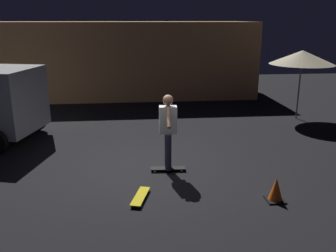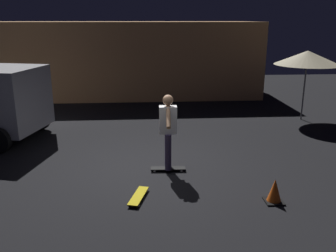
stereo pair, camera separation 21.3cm
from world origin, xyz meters
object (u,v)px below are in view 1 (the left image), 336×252
(patio_umbrella, at_px, (302,57))
(skater, at_px, (168,127))
(skateboard_spare, at_px, (140,196))
(skateboard_ridden, at_px, (168,168))
(traffic_cone, at_px, (276,190))

(patio_umbrella, distance_m, skater, 6.37)
(skater, bearing_deg, skateboard_spare, -116.94)
(skateboard_ridden, relative_size, skater, 0.47)
(patio_umbrella, xyz_separation_m, skateboard_ridden, (-4.82, -4.04, -2.02))
(skateboard_ridden, distance_m, skateboard_spare, 1.44)
(skateboard_spare, relative_size, skater, 0.48)
(skateboard_ridden, bearing_deg, skateboard_spare, -116.94)
(skater, relative_size, traffic_cone, 3.63)
(patio_umbrella, xyz_separation_m, skateboard_spare, (-5.48, -5.32, -2.02))
(patio_umbrella, distance_m, skateboard_ridden, 6.60)
(skateboard_ridden, bearing_deg, patio_umbrella, 39.92)
(skater, xyz_separation_m, traffic_cone, (1.87, -1.59, -0.83))
(skateboard_ridden, bearing_deg, traffic_cone, -40.34)
(skateboard_ridden, bearing_deg, skater, -90.00)
(patio_umbrella, height_order, traffic_cone, patio_umbrella)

